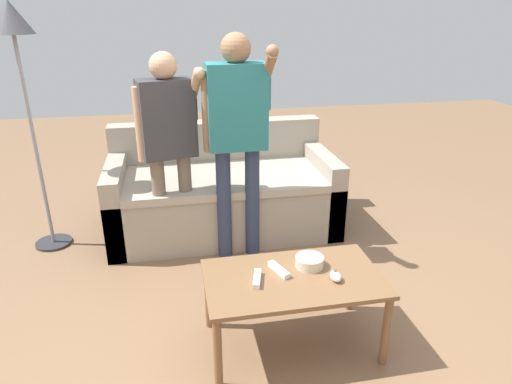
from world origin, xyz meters
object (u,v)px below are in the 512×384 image
Objects in this scene: player_left at (168,134)px; player_center at (237,124)px; snack_bowl at (309,262)px; game_remote_wand_far at (279,270)px; couch at (222,193)px; floor_lamp at (16,45)px; game_remote_wand_near at (257,279)px; coffee_table at (293,286)px; game_remote_nunchuk at (336,276)px.

player_left is 0.49m from player_center.
player_center is (-0.25, 0.98, 0.55)m from snack_bowl.
snack_bowl is at bearing 7.82° from game_remote_wand_far.
couch is 1.01× the size of floor_lamp.
game_remote_wand_near is (-0.31, -0.09, -0.01)m from snack_bowl.
game_remote_wand_far is at bearing -43.50° from floor_lamp.
floor_lamp reaches higher than player_center.
couch is 11.16× the size of game_remote_wand_far.
coffee_table is (0.19, -1.58, 0.08)m from couch.
coffee_table is 6.07× the size of snack_bowl.
game_remote_nunchuk is 0.05× the size of floor_lamp.
player_center is 10.13× the size of game_remote_wand_near.
game_remote_nunchuk is 2.61m from floor_lamp.
snack_bowl is 2.45m from floor_lamp.
coffee_table is 0.21m from game_remote_wand_near.
game_remote_wand_near is at bearing -47.38° from floor_lamp.
player_left reaches higher than couch.
game_remote_nunchuk is 0.41m from game_remote_wand_near.
game_remote_wand_far is (-0.18, -0.02, -0.01)m from snack_bowl.
couch is at bearing 96.58° from player_center.
snack_bowl is 0.10× the size of player_left.
player_left is (-0.61, 1.16, 0.56)m from coffee_table.
couch is 1.59m from game_remote_wand_near.
player_left is (0.98, -0.34, -0.58)m from floor_lamp.
floor_lamp is at bearing -176.81° from couch.
player_left is 0.93× the size of player_center.
floor_lamp is (-1.70, 1.41, 1.06)m from snack_bowl.
couch is 1.14× the size of player_center.
game_remote_nunchuk is at bearing -56.61° from player_left.
player_center reaches higher than player_left.
game_remote_nunchuk is 0.53× the size of game_remote_wand_far.
game_remote_wand_far is (0.54, -1.10, -0.49)m from player_left.
couch reaches higher than game_remote_wand_far.
game_remote_nunchuk is (0.40, -1.65, 0.16)m from couch.
snack_bowl is 1.15m from player_center.
floor_lamp is (-1.39, -0.08, 1.23)m from couch.
floor_lamp is at bearing 136.50° from game_remote_wand_far.
game_remote_wand_near is at bearing -178.44° from coffee_table.
game_remote_nunchuk is at bearing -73.33° from player_center.
coffee_table is 0.63× the size of player_left.
player_left is 9.10× the size of game_remote_wand_far.
game_remote_nunchuk reaches higher than coffee_table.
game_remote_nunchuk is 1.31m from player_center.
game_remote_nunchuk is 0.05× the size of player_center.
player_left reaches higher than game_remote_nunchuk.
game_remote_wand_far is at bearing -172.18° from snack_bowl.
couch is 1.59m from coffee_table.
game_remote_wand_near is (-0.07, -1.07, -0.57)m from player_center.
couch is 0.87m from player_left.
coffee_table is at bearing -82.92° from player_center.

